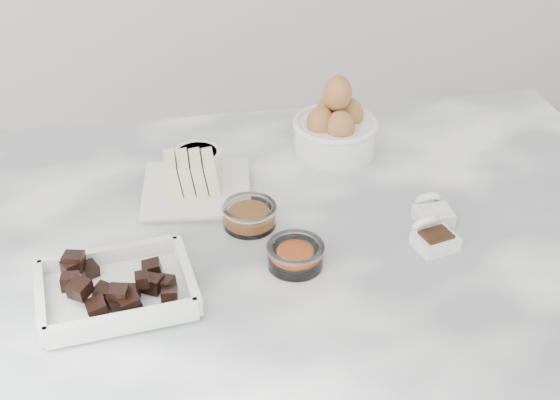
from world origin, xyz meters
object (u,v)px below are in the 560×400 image
at_px(egg_bowl, 335,128).
at_px(salt_spoon, 432,211).
at_px(honey_bowl, 249,215).
at_px(butter_plate, 194,182).
at_px(vanilla_spoon, 433,237).
at_px(zest_bowl, 295,254).
at_px(sugar_ramekin, 198,163).
at_px(chocolate_dish, 115,286).

xyz_separation_m(egg_bowl, salt_spoon, (0.10, -0.23, -0.03)).
xyz_separation_m(egg_bowl, honey_bowl, (-0.17, -0.20, -0.03)).
xyz_separation_m(butter_plate, honey_bowl, (0.07, -0.10, -0.01)).
bearing_deg(vanilla_spoon, butter_plate, 149.72).
bearing_deg(egg_bowl, butter_plate, -158.19).
bearing_deg(egg_bowl, honey_bowl, -131.56).
bearing_deg(zest_bowl, honey_bowl, 114.80).
distance_m(butter_plate, egg_bowl, 0.27).
bearing_deg(butter_plate, salt_spoon, -20.22).
bearing_deg(sugar_ramekin, zest_bowl, -66.21).
height_order(honey_bowl, zest_bowl, same).
xyz_separation_m(honey_bowl, salt_spoon, (0.27, -0.03, -0.00)).
height_order(sugar_ramekin, honey_bowl, sugar_ramekin).
relative_size(butter_plate, salt_spoon, 2.72).
distance_m(butter_plate, salt_spoon, 0.37).
distance_m(egg_bowl, salt_spoon, 0.25).
distance_m(honey_bowl, zest_bowl, 0.12).
xyz_separation_m(sugar_ramekin, salt_spoon, (0.34, -0.18, -0.01)).
distance_m(sugar_ramekin, egg_bowl, 0.24).
relative_size(chocolate_dish, egg_bowl, 1.49).
bearing_deg(butter_plate, honey_bowl, -52.74).
height_order(chocolate_dish, vanilla_spoon, chocolate_dish).
height_order(chocolate_dish, salt_spoon, chocolate_dish).
xyz_separation_m(honey_bowl, vanilla_spoon, (0.25, -0.09, -0.00)).
bearing_deg(salt_spoon, zest_bowl, -161.13).
bearing_deg(honey_bowl, vanilla_spoon, -20.25).
bearing_deg(egg_bowl, zest_bowl, -112.46).
relative_size(sugar_ramekin, vanilla_spoon, 0.99).
bearing_deg(egg_bowl, vanilla_spoon, -75.09).
height_order(egg_bowl, zest_bowl, egg_bowl).
xyz_separation_m(butter_plate, sugar_ramekin, (0.01, 0.05, 0.00)).
distance_m(sugar_ramekin, salt_spoon, 0.38).
bearing_deg(salt_spoon, butter_plate, 159.78).
bearing_deg(salt_spoon, honey_bowl, 173.67).
bearing_deg(honey_bowl, butter_plate, 127.26).
distance_m(butter_plate, zest_bowl, 0.24).
bearing_deg(salt_spoon, sugar_ramekin, 151.75).
relative_size(sugar_ramekin, salt_spoon, 1.18).
bearing_deg(chocolate_dish, salt_spoon, 13.16).
height_order(sugar_ramekin, egg_bowl, egg_bowl).
bearing_deg(sugar_ramekin, butter_plate, -100.63).
bearing_deg(zest_bowl, butter_plate, 121.17).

